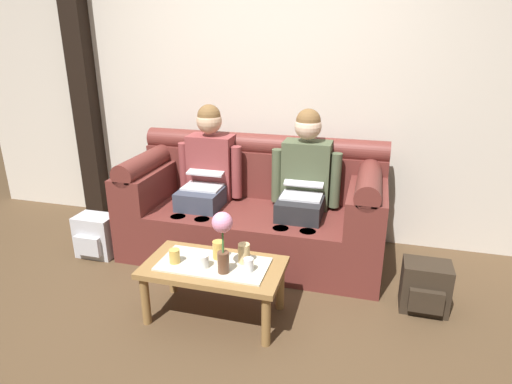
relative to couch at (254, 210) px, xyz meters
name	(u,v)px	position (x,y,z in m)	size (l,w,h in m)	color
ground_plane	(203,335)	(0.00, -1.17, -0.37)	(14.00, 14.00, 0.00)	#4C3823
back_wall_patterned	(271,72)	(0.00, 0.53, 1.08)	(6.00, 0.12, 2.90)	beige
timber_pillar	(82,69)	(-1.79, 0.41, 1.08)	(0.20, 0.20, 2.90)	black
couch	(254,210)	(0.00, 0.00, 0.00)	(2.09, 0.88, 0.96)	maroon
person_left	(207,174)	(-0.41, 0.00, 0.29)	(0.56, 0.67, 1.22)	#383D4C
person_right	(304,182)	(0.41, 0.00, 0.29)	(0.56, 0.67, 1.22)	#232326
coffee_table	(214,272)	(0.00, -0.96, -0.05)	(0.89, 0.49, 0.39)	olive
flower_vase	(223,233)	(0.10, -1.04, 0.28)	(0.12, 0.12, 0.39)	brown
cup_near_left	(202,261)	(-0.05, -1.02, 0.06)	(0.08, 0.08, 0.08)	white
cup_near_right	(249,265)	(0.24, -0.99, 0.06)	(0.06, 0.06, 0.08)	silver
cup_far_center	(218,250)	(0.01, -0.88, 0.07)	(0.08, 0.08, 0.12)	gold
cup_far_left	(244,253)	(0.18, -0.89, 0.08)	(0.07, 0.07, 0.13)	#DBB77A
cup_far_right	(175,256)	(-0.24, -1.01, 0.06)	(0.07, 0.07, 0.09)	gold
backpack_left	(96,236)	(-1.25, -0.43, -0.20)	(0.31, 0.26, 0.35)	#B7B7BC
backpack_right	(425,287)	(1.33, -0.52, -0.21)	(0.31, 0.26, 0.34)	#2D2319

